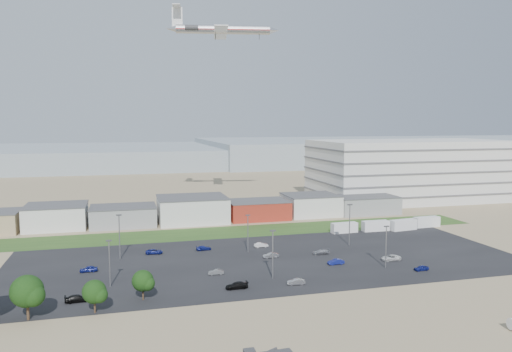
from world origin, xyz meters
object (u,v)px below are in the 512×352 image
object	(u,v)px
parked_car_6	(204,248)
parked_car_9	(154,252)
airliner	(223,29)
parked_car_4	(216,272)
box_trailer_a	(344,228)
parked_car_13	(296,282)
parked_car_11	(261,245)
parked_car_5	(89,269)
parked_car_7	(271,255)
parked_car_2	(421,268)
parked_car_3	(237,285)
parked_car_1	(336,262)
parked_car_10	(77,298)
parked_car_12	(321,252)
parked_car_0	(391,258)

from	to	relation	value
parked_car_6	parked_car_9	world-z (taller)	parked_car_9
airliner	parked_car_4	size ratio (longest dim) A/B	13.06
airliner	parked_car_6	size ratio (longest dim) A/B	11.08
parked_car_9	parked_car_4	bearing A→B (deg)	-144.21
box_trailer_a	parked_car_13	bearing A→B (deg)	-128.57
parked_car_11	parked_car_5	bearing A→B (deg)	101.50
parked_car_5	parked_car_11	distance (m)	43.71
parked_car_5	parked_car_13	bearing A→B (deg)	63.22
parked_car_6	parked_car_7	distance (m)	18.44
parked_car_7	parked_car_13	xyz separation A→B (m)	(-0.90, -20.45, -0.03)
parked_car_2	parked_car_4	size ratio (longest dim) A/B	1.01
airliner	parked_car_3	world-z (taller)	airliner
box_trailer_a	parked_car_3	world-z (taller)	box_trailer_a
box_trailer_a	airliner	world-z (taller)	airliner
box_trailer_a	parked_car_3	size ratio (longest dim) A/B	1.75
parked_car_1	parked_car_9	xyz separation A→B (m)	(-39.72, 20.32, -0.04)
parked_car_4	parked_car_13	xyz separation A→B (m)	(14.31, -10.88, 0.05)
parked_car_4	parked_car_5	bearing A→B (deg)	-104.46
parked_car_7	airliner	bearing A→B (deg)	175.73
airliner	parked_car_10	size ratio (longest dim) A/B	9.67
parked_car_6	parked_car_13	xyz separation A→B (m)	(13.56, -31.88, 0.03)
parked_car_4	parked_car_12	size ratio (longest dim) A/B	0.80
parked_car_2	parked_car_7	distance (m)	34.46
parked_car_1	parked_car_10	xyz separation A→B (m)	(-55.38, -9.93, 0.02)
parked_car_5	parked_car_6	bearing A→B (deg)	112.86
box_trailer_a	parked_car_12	xyz separation A→B (m)	(-16.11, -20.98, -0.87)
parked_car_9	parked_car_12	xyz separation A→B (m)	(39.83, -11.21, 0.01)
airliner	parked_car_0	bearing A→B (deg)	-65.48
parked_car_1	parked_car_2	world-z (taller)	parked_car_1
parked_car_2	parked_car_10	world-z (taller)	parked_car_10
parked_car_3	parked_car_4	world-z (taller)	parked_car_3
parked_car_2	parked_car_6	world-z (taller)	parked_car_2
parked_car_10	parked_car_3	bearing A→B (deg)	-96.41
box_trailer_a	parked_car_0	world-z (taller)	box_trailer_a
parked_car_5	parked_car_9	distance (m)	18.76
box_trailer_a	parked_car_2	bearing A→B (deg)	-92.66
parked_car_2	parked_car_7	xyz separation A→B (m)	(-29.02, 18.58, 0.06)
parked_car_1	parked_car_4	size ratio (longest dim) A/B	1.16
parked_car_9	parked_car_11	world-z (taller)	parked_car_11
parked_car_0	parked_car_9	world-z (taller)	parked_car_0
box_trailer_a	parked_car_4	world-z (taller)	box_trailer_a
parked_car_2	parked_car_3	bearing A→B (deg)	-91.72
parked_car_1	parked_car_9	size ratio (longest dim) A/B	0.90
airliner	parked_car_5	bearing A→B (deg)	-110.59
parked_car_3	parked_car_11	distance (m)	33.18
parked_car_3	parked_car_6	world-z (taller)	parked_car_3
parked_car_0	parked_car_5	distance (m)	69.11
box_trailer_a	parked_car_1	xyz separation A→B (m)	(-16.22, -30.10, -0.84)
parked_car_0	parked_car_11	distance (m)	33.10
parked_car_9	parked_car_6	bearing A→B (deg)	-82.06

